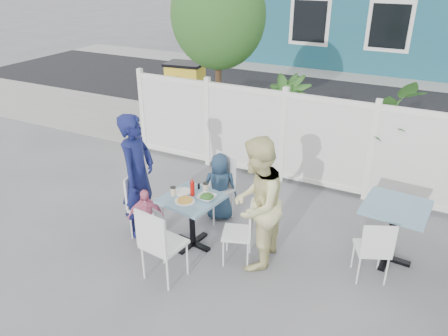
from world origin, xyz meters
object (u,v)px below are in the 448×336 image
at_px(utility_cabinet, 186,97).
at_px(boy, 220,187).
at_px(man, 138,176).
at_px(main_table, 192,208).
at_px(chair_back, 220,181).
at_px(toddler, 146,217).
at_px(chair_right, 243,228).
at_px(chair_near, 159,241).
at_px(spare_table, 394,218).
at_px(chair_left, 141,200).
at_px(woman, 256,204).

xyz_separation_m(utility_cabinet, boy, (2.49, -3.16, -0.20)).
height_order(utility_cabinet, man, man).
bearing_deg(main_table, chair_back, 92.13).
bearing_deg(toddler, main_table, -17.00).
distance_m(utility_cabinet, main_table, 4.68).
bearing_deg(chair_right, chair_near, 119.74).
height_order(chair_near, man, man).
xyz_separation_m(spare_table, toddler, (-3.01, -1.11, -0.21)).
distance_m(chair_right, chair_back, 1.17).
distance_m(man, boy, 1.23).
xyz_separation_m(chair_right, chair_near, (-0.72, -0.80, 0.09)).
height_order(spare_table, man, man).
distance_m(chair_back, chair_near, 1.68).
distance_m(chair_near, man, 1.20).
bearing_deg(chair_left, chair_right, 79.16).
xyz_separation_m(main_table, chair_back, (-0.03, 0.87, -0.01)).
relative_size(spare_table, boy, 0.80).
bearing_deg(woman, chair_right, -80.65).
distance_m(chair_near, boy, 1.61).
distance_m(chair_left, chair_near, 1.11).
distance_m(utility_cabinet, boy, 4.03).
distance_m(spare_table, chair_left, 3.35).
height_order(chair_near, boy, boy).
height_order(chair_left, man, man).
height_order(utility_cabinet, chair_back, utility_cabinet).
relative_size(man, boy, 1.71).
relative_size(chair_left, chair_right, 1.10).
bearing_deg(toddler, woman, -29.16).
relative_size(spare_table, woman, 0.48).
bearing_deg(woman, chair_left, -91.43).
bearing_deg(toddler, spare_table, -19.40).
xyz_separation_m(main_table, chair_near, (0.03, -0.81, 0.01)).
distance_m(chair_back, man, 1.24).
distance_m(chair_left, toddler, 0.30).
height_order(boy, toddler, boy).
bearing_deg(utility_cabinet, toddler, -73.30).
distance_m(main_table, spare_table, 2.58).
relative_size(chair_left, chair_near, 0.93).
bearing_deg(utility_cabinet, main_table, -65.57).
bearing_deg(main_table, spare_table, 19.72).
relative_size(utility_cabinet, spare_table, 1.73).
distance_m(chair_back, boy, 0.09).
bearing_deg(man, chair_back, -51.35).
relative_size(woman, toddler, 2.08).
bearing_deg(main_table, utility_cabinet, 122.16).
distance_m(main_table, man, 0.88).
bearing_deg(chair_back, woman, 162.73).
relative_size(main_table, chair_right, 0.96).
bearing_deg(chair_right, woman, -94.54).
bearing_deg(toddler, utility_cabinet, 74.71).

